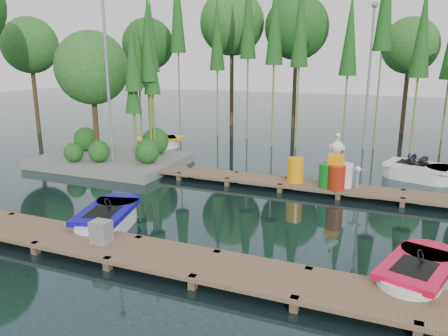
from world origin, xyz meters
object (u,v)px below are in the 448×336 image
at_px(boat_yellow_far, 157,143).
at_px(yellow_barrel, 295,170).
at_px(boat_blue, 108,219).
at_px(utility_cabinet, 101,232).
at_px(island, 105,92).
at_px(boat_red, 417,276).
at_px(drum_cluster, 336,172).

xyz_separation_m(boat_yellow_far, yellow_barrel, (8.50, -4.59, 0.46)).
bearing_deg(boat_blue, utility_cabinet, -71.96).
xyz_separation_m(island, boat_blue, (4.76, -6.38, -2.91)).
relative_size(island, utility_cabinet, 12.23).
xyz_separation_m(boat_red, utility_cabinet, (-7.07, -1.25, 0.32)).
height_order(utility_cabinet, drum_cluster, drum_cluster).
bearing_deg(island, utility_cabinet, -53.97).
bearing_deg(drum_cluster, yellow_barrel, 174.05).
bearing_deg(yellow_barrel, utility_cabinet, -113.69).
distance_m(boat_red, utility_cabinet, 7.19).
relative_size(island, boat_blue, 2.26).
bearing_deg(boat_blue, drum_cluster, 30.43).
distance_m(boat_blue, drum_cluster, 7.70).
height_order(boat_yellow_far, utility_cabinet, boat_yellow_far).
xyz_separation_m(island, drum_cluster, (10.18, -0.94, -2.33)).
relative_size(island, boat_red, 2.36).
relative_size(boat_red, drum_cluster, 1.50).
bearing_deg(yellow_barrel, boat_blue, -125.40).
height_order(boat_blue, boat_red, boat_blue).
relative_size(boat_blue, boat_yellow_far, 1.07).
distance_m(boat_blue, boat_red, 7.98).
bearing_deg(island, drum_cluster, -5.28).
distance_m(yellow_barrel, drum_cluster, 1.46).
xyz_separation_m(boat_yellow_far, drum_cluster, (9.95, -4.74, 0.58)).
bearing_deg(drum_cluster, boat_red, -65.49).
height_order(boat_red, boat_yellow_far, boat_yellow_far).
relative_size(boat_blue, yellow_barrel, 3.39).
distance_m(boat_blue, boat_yellow_far, 11.14).
distance_m(boat_blue, yellow_barrel, 6.88).
bearing_deg(drum_cluster, utility_cabinet, -123.40).
relative_size(island, drum_cluster, 3.56).
bearing_deg(boat_red, drum_cluster, 131.52).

